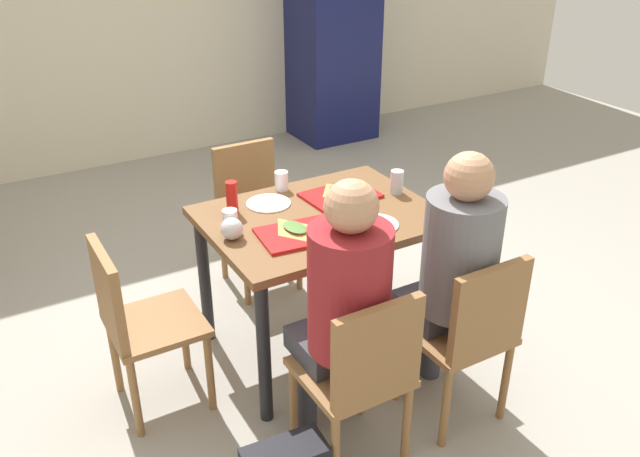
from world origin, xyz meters
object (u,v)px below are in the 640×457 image
(person_in_brown_jacket, at_px, (453,265))
(chair_left_end, at_px, (135,317))
(paper_plate_near_edge, at_px, (375,224))
(plastic_cup_a, at_px, (281,181))
(tray_red_near, at_px, (299,234))
(main_table, at_px, (320,234))
(chair_near_left, at_px, (362,371))
(foil_bundle, at_px, (232,229))
(person_in_red, at_px, (344,300))
(plastic_cup_b, at_px, (365,233))
(condiment_bottle, at_px, (232,197))
(drink_fridge, at_px, (333,36))
(paper_plate_center, at_px, (269,203))
(soda_can, at_px, (397,182))
(chair_far_side, at_px, (253,205))
(plastic_cup_c, at_px, (230,220))
(pizza_slice_a, at_px, (295,228))
(tray_red_far, at_px, (340,195))
(pizza_slice_b, at_px, (341,190))
(chair_near_right, at_px, (470,330))

(person_in_brown_jacket, bearing_deg, chair_left_end, 151.34)
(paper_plate_near_edge, bearing_deg, plastic_cup_a, 108.27)
(tray_red_near, bearing_deg, main_table, 37.13)
(chair_near_left, bearing_deg, foil_bundle, 103.79)
(chair_left_end, bearing_deg, plastic_cup_a, 21.22)
(chair_near_left, height_order, person_in_red, person_in_red)
(plastic_cup_b, bearing_deg, condiment_bottle, 123.44)
(foil_bundle, relative_size, drink_fridge, 0.05)
(tray_red_near, relative_size, plastic_cup_b, 3.60)
(paper_plate_center, bearing_deg, soda_can, -18.22)
(person_in_red, xyz_separation_m, drink_fridge, (2.05, 3.51, 0.21))
(chair_far_side, relative_size, foil_bundle, 8.46)
(person_in_red, xyz_separation_m, plastic_cup_c, (-0.16, 0.72, 0.08))
(pizza_slice_a, relative_size, soda_can, 1.79)
(tray_red_near, distance_m, paper_plate_center, 0.37)
(person_in_brown_jacket, distance_m, drink_fridge, 3.82)
(plastic_cup_c, relative_size, soda_can, 0.82)
(soda_can, bearing_deg, person_in_red, -137.34)
(plastic_cup_b, relative_size, condiment_bottle, 0.62)
(tray_red_far, distance_m, paper_plate_near_edge, 0.35)
(main_table, relative_size, plastic_cup_b, 10.86)
(chair_far_side, height_order, plastic_cup_b, plastic_cup_b)
(pizza_slice_b, xyz_separation_m, plastic_cup_c, (-0.64, -0.09, 0.03))
(pizza_slice_a, relative_size, plastic_cup_c, 2.19)
(chair_left_end, distance_m, person_in_red, 0.96)
(main_table, xyz_separation_m, chair_near_right, (0.27, -0.80, -0.17))
(soda_can, bearing_deg, chair_near_left, -131.95)
(chair_left_end, distance_m, pizza_slice_a, 0.80)
(paper_plate_center, xyz_separation_m, plastic_cup_b, (0.19, -0.58, 0.05))
(chair_far_side, height_order, foil_bundle, foil_bundle)
(condiment_bottle, height_order, foil_bundle, condiment_bottle)
(chair_left_end, distance_m, plastic_cup_c, 0.59)
(chair_left_end, bearing_deg, condiment_bottle, 21.50)
(tray_red_far, bearing_deg, chair_left_end, -173.70)
(main_table, height_order, plastic_cup_a, plastic_cup_a)
(chair_near_right, bearing_deg, chair_far_side, 99.69)
(paper_plate_near_edge, xyz_separation_m, plastic_cup_a, (-0.19, 0.58, 0.05))
(tray_red_near, relative_size, plastic_cup_a, 3.60)
(condiment_bottle, bearing_deg, pizza_slice_a, -65.22)
(chair_near_left, xyz_separation_m, paper_plate_center, (0.11, 1.02, 0.28))
(chair_near_left, relative_size, chair_left_end, 1.00)
(plastic_cup_a, xyz_separation_m, soda_can, (0.49, -0.33, 0.01))
(chair_far_side, distance_m, tray_red_near, 1.00)
(person_in_red, distance_m, person_in_brown_jacket, 0.54)
(person_in_brown_jacket, height_order, tray_red_near, person_in_brown_jacket)
(tray_red_far, bearing_deg, plastic_cup_b, -109.01)
(tray_red_far, relative_size, pizza_slice_b, 1.90)
(person_in_brown_jacket, relative_size, paper_plate_center, 5.71)
(person_in_brown_jacket, xyz_separation_m, soda_can, (0.19, 0.68, 0.09))
(plastic_cup_a, bearing_deg, person_in_red, -103.67)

